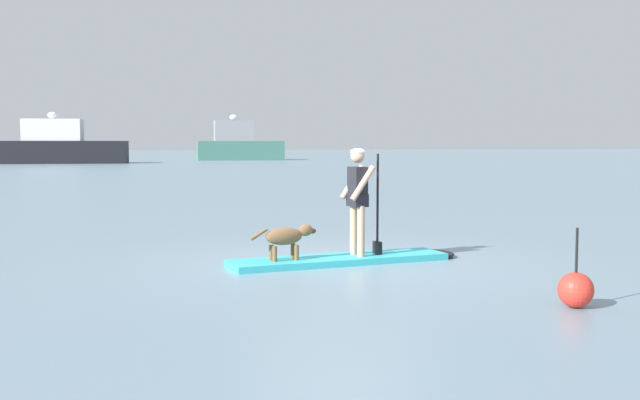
# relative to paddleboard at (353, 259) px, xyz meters

# --- Properties ---
(ground_plane) EXTENTS (400.00, 400.00, 0.00)m
(ground_plane) POSITION_rel_paddleboard_xyz_m (-0.23, -0.02, -0.05)
(ground_plane) COLOR slate
(paddleboard) EXTENTS (3.78, 1.11, 0.10)m
(paddleboard) POSITION_rel_paddleboard_xyz_m (0.00, 0.00, 0.00)
(paddleboard) COLOR #33B2BF
(paddleboard) RESTS_ON ground_plane
(person_paddler) EXTENTS (0.63, 0.51, 1.66)m
(person_paddler) POSITION_rel_paddleboard_xyz_m (0.09, 0.01, 1.01)
(person_paddler) COLOR tan
(person_paddler) RESTS_ON paddleboard
(dog) EXTENTS (1.04, 0.27, 0.52)m
(dog) POSITION_rel_paddleboard_xyz_m (-1.08, -0.10, 0.40)
(dog) COLOR brown
(dog) RESTS_ON paddleboard
(moored_boat_center) EXTENTS (11.74, 4.87, 4.71)m
(moored_boat_center) POSITION_rel_paddleboard_xyz_m (-6.39, 61.46, 1.49)
(moored_boat_center) COLOR black
(moored_boat_center) RESTS_ON ground_plane
(moored_boat_starboard) EXTENTS (9.66, 4.19, 4.99)m
(moored_boat_starboard) POSITION_rel_paddleboard_xyz_m (11.82, 70.18, 1.59)
(moored_boat_starboard) COLOR #3F7266
(moored_boat_starboard) RESTS_ON ground_plane
(marker_buoy) EXTENTS (0.40, 0.40, 0.90)m
(marker_buoy) POSITION_rel_paddleboard_xyz_m (1.30, -3.76, 0.15)
(marker_buoy) COLOR red
(marker_buoy) RESTS_ON ground_plane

